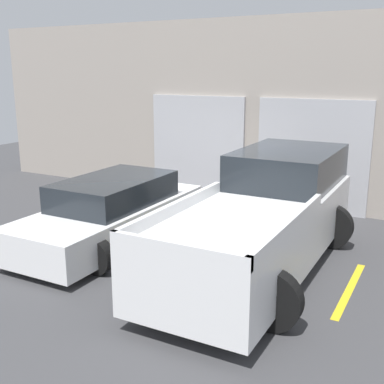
{
  "coord_description": "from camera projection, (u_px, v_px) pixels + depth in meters",
  "views": [
    {
      "loc": [
        4.18,
        -8.39,
        3.35
      ],
      "look_at": [
        0.0,
        -0.59,
        1.1
      ],
      "focal_mm": 45.0,
      "sensor_mm": 36.0,
      "label": 1
    }
  ],
  "objects": [
    {
      "name": "ground_plane",
      "position": [
        206.0,
        237.0,
        9.9
      ],
      "size": [
        28.0,
        28.0,
        0.0
      ],
      "primitive_type": "plane",
      "color": "#3D3D3F"
    },
    {
      "name": "parking_stripe_left",
      "position": [
        179.0,
        255.0,
        8.97
      ],
      "size": [
        0.12,
        2.2,
        0.01
      ],
      "primitive_type": "cube",
      "color": "gold",
      "rests_on": "ground"
    },
    {
      "name": "parking_stripe_far_left",
      "position": [
        55.0,
        230.0,
        10.38
      ],
      "size": [
        0.12,
        2.2,
        0.01
      ],
      "primitive_type": "cube",
      "color": "gold",
      "rests_on": "ground"
    },
    {
      "name": "shophouse_building",
      "position": [
        264.0,
        113.0,
        12.16
      ],
      "size": [
        17.08,
        0.68,
        4.61
      ],
      "color": "#9E9389",
      "rests_on": "ground"
    },
    {
      "name": "pickup_truck",
      "position": [
        265.0,
        217.0,
        8.3
      ],
      "size": [
        2.5,
        5.59,
        1.89
      ],
      "color": "white",
      "rests_on": "ground"
    },
    {
      "name": "parking_stripe_centre",
      "position": [
        350.0,
        289.0,
        7.56
      ],
      "size": [
        0.12,
        2.2,
        0.01
      ],
      "primitive_type": "cube",
      "color": "gold",
      "rests_on": "ground"
    },
    {
      "name": "sedan_white",
      "position": [
        113.0,
        212.0,
        9.55
      ],
      "size": [
        2.1,
        4.49,
        1.29
      ],
      "color": "white",
      "rests_on": "ground"
    }
  ]
}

